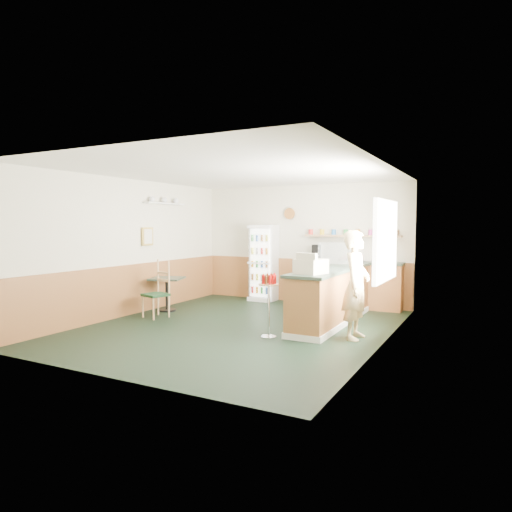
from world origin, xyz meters
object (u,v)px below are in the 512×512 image
Objects in this scene: shopkeeper at (356,285)px; condiment_stand at (269,294)px; cafe_table at (167,288)px; cafe_chair at (159,287)px; cash_register at (311,266)px; display_case at (340,254)px; drinks_fridge at (264,263)px.

condiment_stand is at bearing 112.74° from shopkeeper.
cafe_chair reaches higher than cafe_table.
condiment_stand is (-0.55, -0.40, -0.44)m from cash_register.
display_case is 2.13m from condiment_stand.
display_case is 1.81× the size of cash_register.
cash_register is 0.77m from shopkeeper.
cafe_chair is (-3.87, -0.08, -0.27)m from shopkeeper.
shopkeeper is 3.88m from cafe_chair.
condiment_stand is at bearing -62.01° from drinks_fridge.
display_case is 0.78× the size of condiment_stand.
drinks_fridge reaches higher than condiment_stand.
display_case is at bearing -27.48° from drinks_fridge.
drinks_fridge is 1.61× the size of cafe_chair.
cash_register reaches higher than condiment_stand.
drinks_fridge is at bearing 143.18° from cash_register.
cafe_table is at bearing 82.76° from shopkeeper.
display_case is 1.64m from shopkeeper.
drinks_fridge reaches higher than cash_register.
shopkeeper is at bearing -6.50° from cafe_table.
condiment_stand is at bearing -130.24° from cash_register.
cash_register reaches higher than cafe_table.
shopkeeper is (2.92, -2.59, -0.04)m from drinks_fridge.
cafe_chair is (-2.61, 0.47, -0.11)m from condiment_stand.
drinks_fridge is 1.05× the size of shopkeeper.
display_case is at bearing 15.91° from cafe_table.
drinks_fridge is 1.78× the size of condiment_stand.
condiment_stand is (-1.25, -0.55, -0.16)m from shopkeeper.
drinks_fridge reaches higher than cafe_table.
condiment_stand is (1.67, -3.14, -0.20)m from drinks_fridge.
shopkeeper reaches higher than condiment_stand.
shopkeeper is (0.70, -1.44, -0.38)m from display_case.
shopkeeper is at bearing -41.57° from drinks_fridge.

